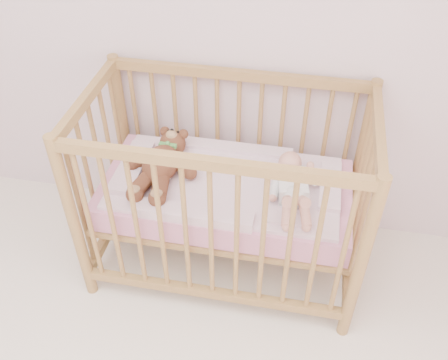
# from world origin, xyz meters

# --- Properties ---
(crib) EXTENTS (1.36, 0.76, 1.00)m
(crib) POSITION_xyz_m (0.35, 1.60, 0.50)
(crib) COLOR #A28144
(crib) RESTS_ON floor
(mattress) EXTENTS (1.22, 0.62, 0.13)m
(mattress) POSITION_xyz_m (0.35, 1.60, 0.49)
(mattress) COLOR pink
(mattress) RESTS_ON crib
(blanket) EXTENTS (1.10, 0.58, 0.06)m
(blanket) POSITION_xyz_m (0.35, 1.60, 0.56)
(blanket) COLOR pink
(blanket) RESTS_ON mattress
(baby) EXTENTS (0.33, 0.55, 0.12)m
(baby) POSITION_xyz_m (0.67, 1.58, 0.64)
(baby) COLOR white
(baby) RESTS_ON blanket
(teddy_bear) EXTENTS (0.40, 0.55, 0.15)m
(teddy_bear) POSITION_xyz_m (0.03, 1.58, 0.65)
(teddy_bear) COLOR brown
(teddy_bear) RESTS_ON blanket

